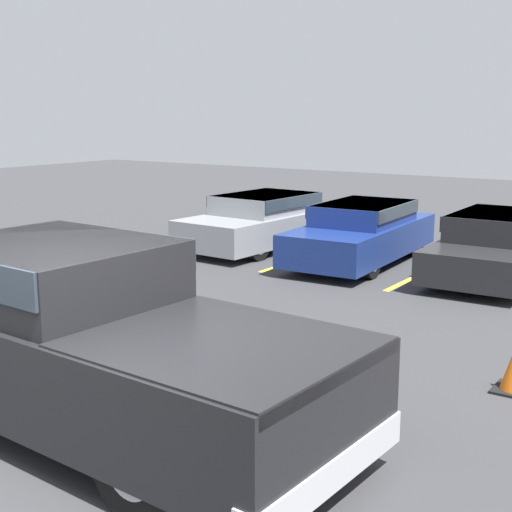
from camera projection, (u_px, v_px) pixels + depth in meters
The scene contains 9 objects.
ground_plane at pixel (73, 482), 6.08m from camera, with size 60.00×60.00×0.00m, color #38383A.
stall_stripe_a at pixel (220, 242), 17.28m from camera, with size 0.12×4.43×0.01m, color yellow.
stall_stripe_b at pixel (316, 254), 15.80m from camera, with size 0.12×4.43×0.01m, color yellow.
stall_stripe_c at pixel (432, 269), 14.32m from camera, with size 0.12×4.43×0.01m, color yellow.
pickup_truck at pixel (75, 334), 7.15m from camera, with size 6.24×2.37×1.82m.
parked_sedan_a at pixel (264, 219), 16.48m from camera, with size 2.05×4.47×1.24m.
parked_sedan_b at pixel (362, 231), 14.84m from camera, with size 1.94×4.51×1.25m.
parked_sedan_c at pixel (498, 243), 13.48m from camera, with size 1.86×4.36×1.23m.
wheel_stop_curb at pixel (376, 233), 18.07m from camera, with size 1.66×0.20×0.14m, color #B7B2A8.
Camera 1 is at (4.44, -3.71, 3.10)m, focal length 50.00 mm.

